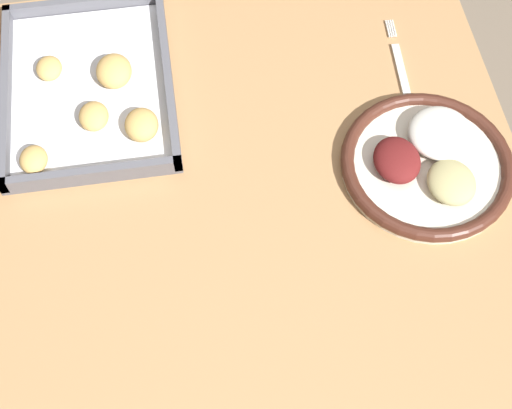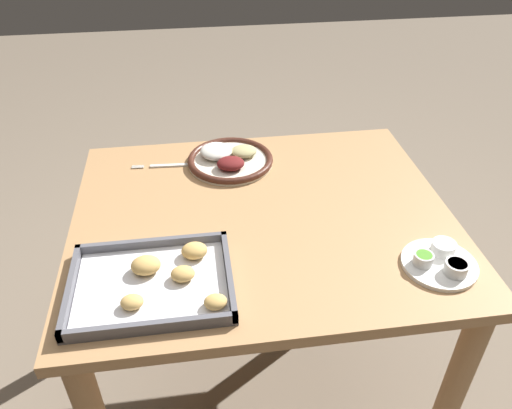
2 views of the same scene
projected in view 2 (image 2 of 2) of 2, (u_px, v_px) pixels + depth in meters
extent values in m
plane|color=#7A6B59|center=(261.00, 383.00, 1.68)|extent=(8.00, 8.00, 0.00)
cube|color=#AD7F51|center=(263.00, 218.00, 1.27)|extent=(0.95, 0.79, 0.03)
cylinder|color=#AD7F51|center=(363.00, 229.00, 1.80)|extent=(0.06, 0.06, 0.69)
cylinder|color=#AD7F51|center=(124.00, 250.00, 1.71)|extent=(0.06, 0.06, 0.69)
cylinder|color=#AD7F51|center=(449.00, 400.00, 1.25)|extent=(0.06, 0.06, 0.69)
cylinder|color=beige|center=(230.00, 161.00, 1.45)|extent=(0.24, 0.24, 0.01)
torus|color=#472319|center=(230.00, 160.00, 1.45)|extent=(0.25, 0.25, 0.02)
ellipsoid|color=silver|center=(216.00, 151.00, 1.45)|extent=(0.09, 0.09, 0.03)
ellipsoid|color=maroon|center=(231.00, 163.00, 1.40)|extent=(0.08, 0.07, 0.03)
ellipsoid|color=tan|center=(244.00, 151.00, 1.46)|extent=(0.07, 0.07, 0.03)
cube|color=silver|center=(175.00, 165.00, 1.44)|extent=(0.15, 0.02, 0.00)
cylinder|color=silver|center=(138.00, 166.00, 1.44)|extent=(0.04, 0.01, 0.00)
cylinder|color=silver|center=(138.00, 166.00, 1.44)|extent=(0.04, 0.01, 0.00)
cylinder|color=silver|center=(138.00, 167.00, 1.43)|extent=(0.04, 0.01, 0.00)
cylinder|color=silver|center=(138.00, 168.00, 1.43)|extent=(0.04, 0.01, 0.00)
cylinder|color=white|center=(439.00, 264.00, 1.10)|extent=(0.17, 0.17, 0.01)
cylinder|color=silver|center=(423.00, 259.00, 1.09)|extent=(0.04, 0.04, 0.03)
cylinder|color=#51992D|center=(424.00, 255.00, 1.08)|extent=(0.04, 0.04, 0.01)
cylinder|color=silver|center=(456.00, 268.00, 1.06)|extent=(0.05, 0.05, 0.03)
cylinder|color=#C67F23|center=(457.00, 264.00, 1.06)|extent=(0.04, 0.04, 0.01)
cylinder|color=silver|center=(444.00, 247.00, 1.12)|extent=(0.05, 0.05, 0.03)
cylinder|color=#B22819|center=(444.00, 244.00, 1.11)|extent=(0.04, 0.04, 0.01)
cube|color=#595960|center=(152.00, 286.00, 1.05)|extent=(0.34, 0.26, 0.01)
cube|color=silver|center=(152.00, 285.00, 1.05)|extent=(0.31, 0.24, 0.00)
cube|color=#595960|center=(152.00, 243.00, 1.14)|extent=(0.34, 0.01, 0.02)
cube|color=#595960|center=(149.00, 327.00, 0.94)|extent=(0.34, 0.01, 0.02)
cube|color=#595960|center=(229.00, 273.00, 1.06)|extent=(0.01, 0.26, 0.02)
cube|color=#595960|center=(70.00, 289.00, 1.02)|extent=(0.01, 0.26, 0.02)
ellipsoid|color=tan|center=(216.00, 302.00, 0.99)|extent=(0.05, 0.04, 0.03)
ellipsoid|color=tan|center=(194.00, 251.00, 1.11)|extent=(0.06, 0.05, 0.03)
ellipsoid|color=tan|center=(146.00, 265.00, 1.07)|extent=(0.06, 0.05, 0.04)
ellipsoid|color=tan|center=(183.00, 274.00, 1.05)|extent=(0.05, 0.04, 0.03)
ellipsoid|color=tan|center=(132.00, 302.00, 0.99)|extent=(0.05, 0.04, 0.03)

